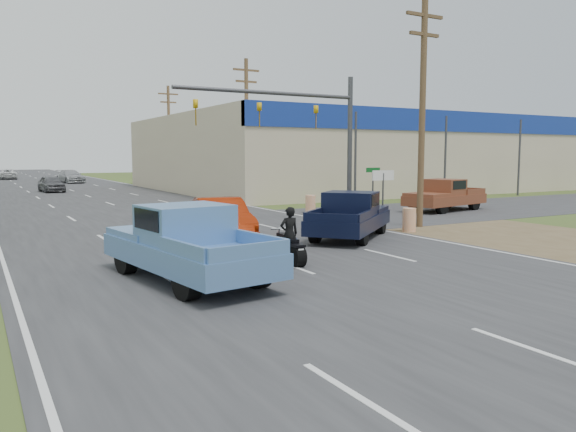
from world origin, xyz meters
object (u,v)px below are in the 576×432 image
red_convertible (221,219)px  distant_car_silver (71,177)px  motorcycle (290,249)px  brown_pickup (444,195)px  blue_pickup (185,242)px  navy_pickup (351,215)px  distant_car_grey (51,184)px  rider (289,237)px  distant_car_white (8,174)px

red_convertible → distant_car_silver: red_convertible is taller
motorcycle → brown_pickup: brown_pickup is taller
blue_pickup → navy_pickup: 8.97m
red_convertible → distant_car_silver: bearing=97.6°
brown_pickup → distant_car_grey: size_ratio=1.39×
navy_pickup → brown_pickup: (10.83, 5.91, 0.02)m
motorcycle → rider: (0.00, 0.04, 0.36)m
distant_car_grey → distant_car_silver: size_ratio=0.82×
rider → distant_car_white: size_ratio=0.33×
red_convertible → motorcycle: 5.40m
rider → distant_car_white: (-3.79, 68.68, -0.12)m
red_convertible → motorcycle: size_ratio=2.42×
distant_car_white → motorcycle: bearing=95.9°
blue_pickup → distant_car_white: (-0.41, 69.21, -0.31)m
blue_pickup → navy_pickup: (8.07, 3.93, -0.08)m
motorcycle → distant_car_silver: 54.35m
navy_pickup → distant_car_silver: size_ratio=1.07×
distant_car_silver → navy_pickup: bearing=-96.8°
distant_car_silver → distant_car_white: (-5.72, 14.41, -0.07)m
navy_pickup → brown_pickup: brown_pickup is taller
red_convertible → distant_car_white: 63.45m
distant_car_grey → motorcycle: bearing=-92.3°
distant_car_silver → distant_car_white: distant_car_silver is taller
navy_pickup → distant_car_white: size_ratio=1.13×
motorcycle → blue_pickup: (-3.38, -0.48, 0.54)m
blue_pickup → distant_car_grey: blue_pickup is taller
motorcycle → navy_pickup: size_ratio=0.36×
red_convertible → blue_pickup: 6.82m
motorcycle → rider: bearing=90.0°
red_convertible → brown_pickup: size_ratio=0.82×
navy_pickup → distant_car_grey: 35.52m
red_convertible → blue_pickup: size_ratio=0.78×
distant_car_silver → motorcycle: bearing=-101.9°
rider → distant_car_silver: bearing=-88.8°
rider → distant_car_silver: rider is taller
motorcycle → distant_car_grey: distant_car_grey is taller
red_convertible → distant_car_white: red_convertible is taller
brown_pickup → distant_car_silver: brown_pickup is taller
motorcycle → distant_car_white: distant_car_white is taller
brown_pickup → distant_car_white: size_ratio=1.20×
distant_car_silver → distant_car_white: bearing=101.8°
motorcycle → navy_pickup: navy_pickup is taller
brown_pickup → red_convertible: bearing=92.2°
brown_pickup → distant_car_grey: (-17.54, 28.96, -0.21)m
rider → brown_pickup: (15.52, 9.32, 0.13)m
rider → blue_pickup: 3.42m
distant_car_white → distant_car_silver: bearing=114.4°
navy_pickup → rider: bearing=-93.6°
red_convertible → distant_car_white: size_ratio=0.98×
rider → brown_pickup: size_ratio=0.27×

